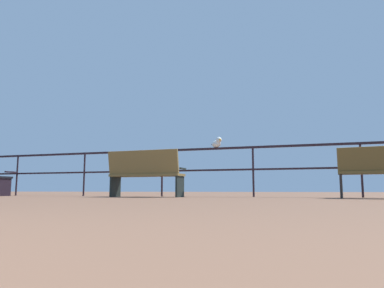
# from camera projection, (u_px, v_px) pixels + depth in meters

# --- Properties ---
(pier_railing) EXTENTS (21.74, 0.05, 1.11)m
(pier_railing) POSITION_uv_depth(u_px,v_px,m) (253.00, 159.00, 7.88)
(pier_railing) COLOR black
(pier_railing) RESTS_ON ground_plane
(bench_near_left) EXTENTS (1.65, 0.65, 0.99)m
(bench_near_left) POSITION_uv_depth(u_px,v_px,m) (145.00, 171.00, 7.67)
(bench_near_left) COLOR brown
(bench_near_left) RESTS_ON ground_plane
(seagull_on_rail) EXTENTS (0.34, 0.40, 0.22)m
(seagull_on_rail) POSITION_uv_depth(u_px,v_px,m) (217.00, 143.00, 8.16)
(seagull_on_rail) COLOR white
(seagull_on_rail) RESTS_ON pier_railing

